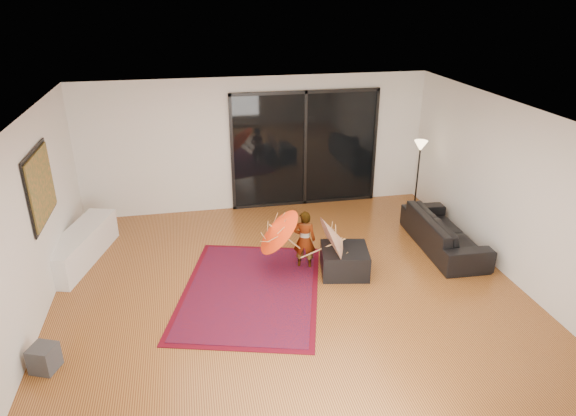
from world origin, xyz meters
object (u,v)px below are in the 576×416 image
object	(u,v)px
ottoman	(344,261)
child	(304,240)
media_console	(81,246)
sofa	(444,232)

from	to	relation	value
ottoman	child	size ratio (longest dim) A/B	0.73
media_console	ottoman	size ratio (longest dim) A/B	2.63
child	ottoman	bearing A→B (deg)	171.75
media_console	child	size ratio (longest dim) A/B	1.93
ottoman	child	xyz separation A→B (m)	(-0.60, 0.30, 0.29)
media_console	ottoman	bearing A→B (deg)	-0.23
media_console	child	bearing A→B (deg)	1.53
sofa	ottoman	size ratio (longest dim) A/B	2.83
ottoman	child	distance (m)	0.73
media_console	child	xyz separation A→B (m)	(3.63, -0.95, 0.23)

